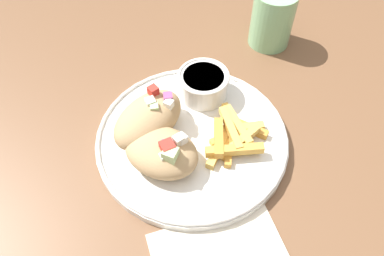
{
  "coord_description": "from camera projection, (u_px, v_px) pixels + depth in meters",
  "views": [
    {
      "loc": [
        -0.06,
        -0.32,
        1.22
      ],
      "look_at": [
        -0.02,
        0.0,
        0.8
      ],
      "focal_mm": 35.0,
      "sensor_mm": 36.0,
      "label": 1
    }
  ],
  "objects": [
    {
      "name": "table",
      "position": [
        201.0,
        170.0,
        0.62
      ],
      "size": [
        1.19,
        1.19,
        0.77
      ],
      "color": "brown",
      "rests_on": "ground_plane"
    },
    {
      "name": "napkin",
      "position": [
        217.0,
        249.0,
        0.46
      ],
      "size": [
        0.17,
        0.11,
        0.0
      ],
      "rotation": [
        0.0,
        0.0,
        0.17
      ],
      "color": "silver",
      "rests_on": "table"
    },
    {
      "name": "plate",
      "position": [
        192.0,
        138.0,
        0.55
      ],
      "size": [
        0.28,
        0.28,
        0.02
      ],
      "color": "white",
      "rests_on": "table"
    },
    {
      "name": "water_glass",
      "position": [
        272.0,
        21.0,
        0.66
      ],
      "size": [
        0.07,
        0.07,
        0.1
      ],
      "color": "#8CCC93",
      "rests_on": "table"
    },
    {
      "name": "fries_pile",
      "position": [
        234.0,
        136.0,
        0.53
      ],
      "size": [
        0.1,
        0.11,
        0.02
      ],
      "color": "gold",
      "rests_on": "plate"
    },
    {
      "name": "sauce_ramekin",
      "position": [
        203.0,
        83.0,
        0.58
      ],
      "size": [
        0.08,
        0.08,
        0.04
      ],
      "color": "white",
      "rests_on": "plate"
    },
    {
      "name": "pita_sandwich_far",
      "position": [
        148.0,
        119.0,
        0.53
      ],
      "size": [
        0.14,
        0.13,
        0.06
      ],
      "rotation": [
        0.0,
        0.0,
        0.78
      ],
      "color": "tan",
      "rests_on": "plate"
    },
    {
      "name": "pita_sandwich_near",
      "position": [
        162.0,
        152.0,
        0.5
      ],
      "size": [
        0.13,
        0.12,
        0.05
      ],
      "rotation": [
        0.0,
        0.0,
        -0.62
      ],
      "color": "tan",
      "rests_on": "plate"
    }
  ]
}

